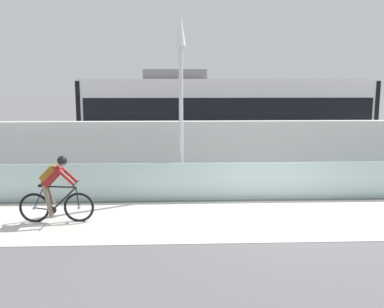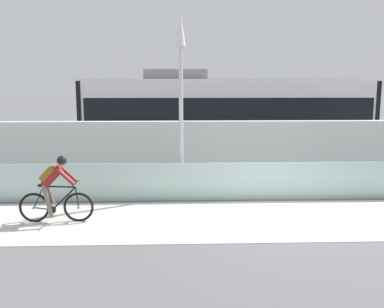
# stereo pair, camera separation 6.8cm
# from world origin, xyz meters

# --- Properties ---
(ground_plane) EXTENTS (200.00, 200.00, 0.00)m
(ground_plane) POSITION_xyz_m (0.00, 0.00, 0.00)
(ground_plane) COLOR slate
(bike_path_deck) EXTENTS (32.00, 3.20, 0.01)m
(bike_path_deck) POSITION_xyz_m (0.00, 0.00, 0.01)
(bike_path_deck) COLOR silver
(bike_path_deck) RESTS_ON ground
(glass_parapet) EXTENTS (32.00, 0.05, 1.08)m
(glass_parapet) POSITION_xyz_m (0.00, 1.85, 0.54)
(glass_parapet) COLOR silver
(glass_parapet) RESTS_ON ground
(concrete_barrier_wall) EXTENTS (32.00, 0.36, 2.10)m
(concrete_barrier_wall) POSITION_xyz_m (0.00, 3.65, 1.05)
(concrete_barrier_wall) COLOR silver
(concrete_barrier_wall) RESTS_ON ground
(tram_rail_near) EXTENTS (32.00, 0.08, 0.01)m
(tram_rail_near) POSITION_xyz_m (0.00, 6.13, 0.00)
(tram_rail_near) COLOR #595654
(tram_rail_near) RESTS_ON ground
(tram_rail_far) EXTENTS (32.00, 0.08, 0.01)m
(tram_rail_far) POSITION_xyz_m (0.00, 7.57, 0.00)
(tram_rail_far) COLOR #595654
(tram_rail_far) RESTS_ON ground
(tram) EXTENTS (11.06, 2.54, 3.81)m
(tram) POSITION_xyz_m (-0.63, 6.85, 1.89)
(tram) COLOR silver
(tram) RESTS_ON ground
(cyclist_on_bike) EXTENTS (1.77, 0.58, 1.61)m
(cyclist_on_bike) POSITION_xyz_m (-5.46, -0.00, 0.80)
(cyclist_on_bike) COLOR black
(cyclist_on_bike) RESTS_ON ground
(lamp_post_antenna) EXTENTS (0.28, 0.28, 5.20)m
(lamp_post_antenna) POSITION_xyz_m (-2.44, 2.15, 3.29)
(lamp_post_antenna) COLOR gray
(lamp_post_antenna) RESTS_ON ground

